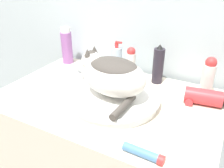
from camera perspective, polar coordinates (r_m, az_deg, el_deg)
wall_back at (r=1.27m, az=7.46°, el=18.82°), size 8.00×0.05×2.40m
vanity_counter at (r=1.34m, az=-0.86°, el=-18.83°), size 0.98×0.63×0.84m
sink_basin at (r=1.02m, az=0.38°, el=-3.26°), size 0.40×0.40×0.05m
cat at (r=0.97m, az=0.05°, el=2.43°), size 0.31×0.29×0.18m
faucet at (r=1.17m, az=-7.06°, el=3.16°), size 0.14×0.08×0.13m
hairspray_can_black at (r=1.18m, az=11.06°, el=4.47°), size 0.05×0.05×0.20m
soap_pump_bottle at (r=1.27m, az=1.09°, el=5.74°), size 0.06×0.06×0.18m
mouthwash_bottle at (r=1.43m, az=-10.82°, el=8.97°), size 0.06×0.06×0.21m
lotion_bottle_white at (r=1.15m, az=22.18°, el=1.86°), size 0.06×0.06×0.18m
deodorant_stick at (r=1.23m, az=4.63°, el=5.25°), size 0.05×0.05×0.16m
cream_tube at (r=0.77m, az=7.67°, el=-16.21°), size 0.14×0.04×0.03m
hair_dryer at (r=1.08m, az=21.03°, el=-2.96°), size 0.18×0.10×0.07m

